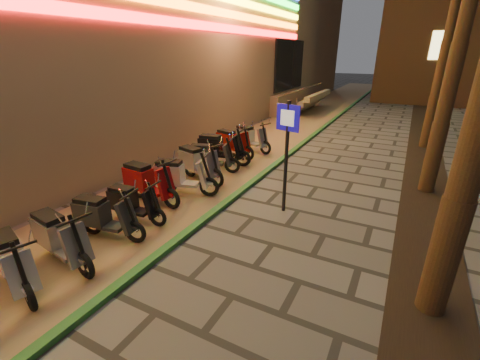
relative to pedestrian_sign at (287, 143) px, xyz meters
The scene contains 16 objects.
ground 4.38m from the pedestrian_sign, 97.16° to the right, with size 120.00×120.00×0.00m, color #474442.
parking_strip 6.96m from the pedestrian_sign, 117.36° to the left, with size 3.40×60.00×0.01m, color #8C7251.
green_curb 6.38m from the pedestrian_sign, 103.16° to the left, with size 0.18×60.00×0.10m, color #25652A.
planting_strip 3.67m from the pedestrian_sign, 17.84° to the left, with size 1.20×40.00×0.02m, color black.
pedestrian_sign is the anchor object (origin of this frame).
scooter_3 5.57m from the pedestrian_sign, 122.40° to the right, with size 1.57×0.82×1.11m.
scooter_4 4.92m from the pedestrian_sign, 126.86° to the right, with size 1.67×0.68×1.17m.
scooter_5 4.23m from the pedestrian_sign, 135.23° to the right, with size 1.60×0.69×1.12m.
scooter_6 3.76m from the pedestrian_sign, 144.43° to the right, with size 1.47×0.53×1.03m.
scooter_7 3.68m from the pedestrian_sign, 161.34° to the right, with size 1.77×0.63×1.25m.
scooter_8 3.09m from the pedestrian_sign, behind, with size 1.72×0.90×1.22m.
scooter_9 3.32m from the pedestrian_sign, 166.59° to the left, with size 1.77×0.88×1.25m.
scooter_10 3.64m from the pedestrian_sign, 154.56° to the left, with size 1.62×0.86×1.15m.
scooter_11 4.11m from the pedestrian_sign, 144.70° to the left, with size 1.85×0.78×1.30m.
scooter_12 4.79m from the pedestrian_sign, 134.85° to the left, with size 1.70×0.83×1.20m.
scooter_13 5.35m from the pedestrian_sign, 125.17° to the left, with size 1.68×0.86×1.19m.
Camera 1 is at (2.82, -2.68, 3.61)m, focal length 24.00 mm.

